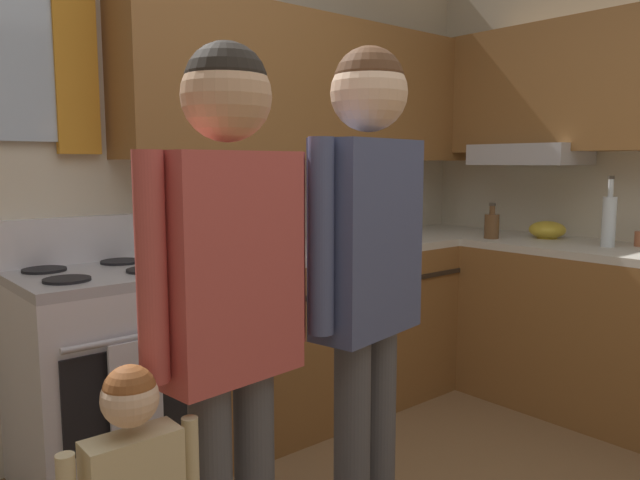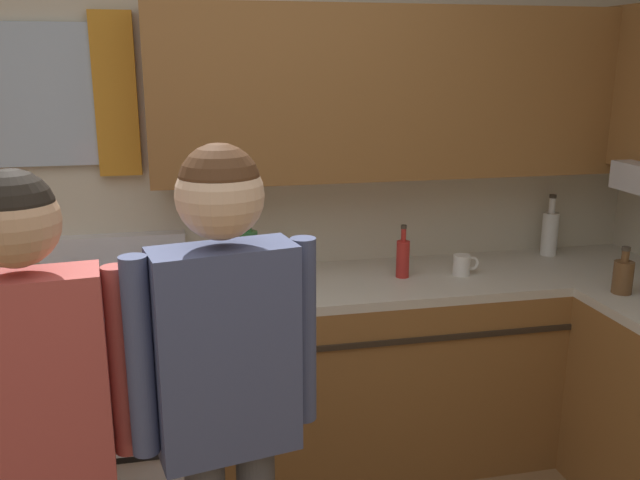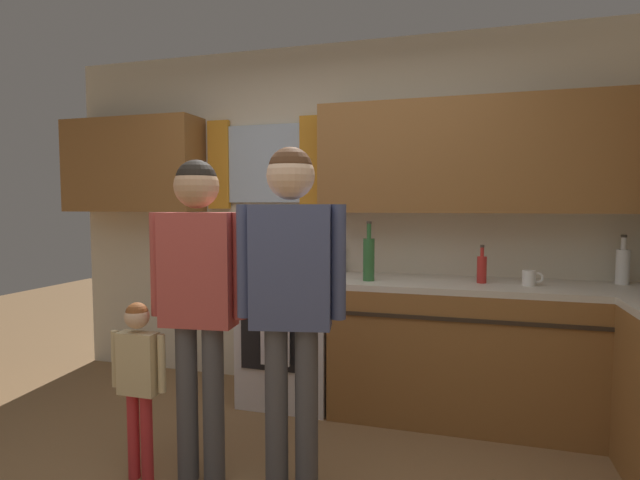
{
  "view_description": "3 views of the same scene",
  "coord_description": "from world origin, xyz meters",
  "px_view_note": "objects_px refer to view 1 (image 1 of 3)",
  "views": [
    {
      "loc": [
        -1.18,
        -0.89,
        1.34
      ],
      "look_at": [
        0.25,
        0.78,
        1.06
      ],
      "focal_mm": 34.33,
      "sensor_mm": 36.0,
      "label": 1
    },
    {
      "loc": [
        0.0,
        -1.28,
        1.86
      ],
      "look_at": [
        0.44,
        0.73,
        1.31
      ],
      "focal_mm": 38.0,
      "sensor_mm": 36.0,
      "label": 2
    },
    {
      "loc": [
        0.88,
        -1.77,
        1.4
      ],
      "look_at": [
        0.12,
        0.83,
        1.21
      ],
      "focal_mm": 27.75,
      "sensor_mm": 36.0,
      "label": 3
    }
  ],
  "objects_px": {
    "bottle_milk_white": "(412,211)",
    "bottle_squat_brown": "(492,225)",
    "bottle_wine_green": "(231,226)",
    "mixing_bowl": "(547,230)",
    "adult_in_plaid": "(367,258)",
    "stove_oven": "(101,374)",
    "adult_holding_child": "(230,290)",
    "bottle_sauce_red": "(335,227)",
    "mug_ceramic_white": "(375,232)",
    "bottle_tall_clear": "(609,220)"
  },
  "relations": [
    {
      "from": "bottle_milk_white",
      "to": "bottle_squat_brown",
      "type": "relative_size",
      "value": 1.53
    },
    {
      "from": "bottle_wine_green",
      "to": "mixing_bowl",
      "type": "relative_size",
      "value": 1.93
    },
    {
      "from": "bottle_milk_white",
      "to": "bottle_wine_green",
      "type": "distance_m",
      "value": 1.6
    },
    {
      "from": "adult_in_plaid",
      "to": "bottle_milk_white",
      "type": "bearing_deg",
      "value": 37.54
    },
    {
      "from": "stove_oven",
      "to": "adult_holding_child",
      "type": "distance_m",
      "value": 1.28
    },
    {
      "from": "bottle_sauce_red",
      "to": "bottle_wine_green",
      "type": "relative_size",
      "value": 0.62
    },
    {
      "from": "mug_ceramic_white",
      "to": "bottle_wine_green",
      "type": "bearing_deg",
      "value": -175.37
    },
    {
      "from": "bottle_tall_clear",
      "to": "mixing_bowl",
      "type": "relative_size",
      "value": 1.8
    },
    {
      "from": "bottle_tall_clear",
      "to": "adult_holding_child",
      "type": "height_order",
      "value": "adult_holding_child"
    },
    {
      "from": "adult_holding_child",
      "to": "bottle_sauce_red",
      "type": "bearing_deg",
      "value": 39.89
    },
    {
      "from": "bottle_tall_clear",
      "to": "adult_in_plaid",
      "type": "xyz_separation_m",
      "value": [
        -1.89,
        -0.14,
        0.01
      ]
    },
    {
      "from": "bottle_tall_clear",
      "to": "mug_ceramic_white",
      "type": "distance_m",
      "value": 1.22
    },
    {
      "from": "stove_oven",
      "to": "adult_holding_child",
      "type": "bearing_deg",
      "value": -94.43
    },
    {
      "from": "stove_oven",
      "to": "mixing_bowl",
      "type": "relative_size",
      "value": 5.38
    },
    {
      "from": "bottle_sauce_red",
      "to": "mixing_bowl",
      "type": "relative_size",
      "value": 1.2
    },
    {
      "from": "bottle_milk_white",
      "to": "bottle_squat_brown",
      "type": "xyz_separation_m",
      "value": [
        -0.01,
        -0.61,
        -0.04
      ]
    },
    {
      "from": "adult_holding_child",
      "to": "mug_ceramic_white",
      "type": "bearing_deg",
      "value": 34.08
    },
    {
      "from": "mixing_bowl",
      "to": "stove_oven",
      "type": "bearing_deg",
      "value": 165.36
    },
    {
      "from": "adult_holding_child",
      "to": "bottle_milk_white",
      "type": "bearing_deg",
      "value": 31.13
    },
    {
      "from": "bottle_tall_clear",
      "to": "mixing_bowl",
      "type": "xyz_separation_m",
      "value": [
        0.09,
        0.39,
        -0.09
      ]
    },
    {
      "from": "stove_oven",
      "to": "adult_holding_child",
      "type": "height_order",
      "value": "adult_holding_child"
    },
    {
      "from": "bottle_tall_clear",
      "to": "adult_in_plaid",
      "type": "bearing_deg",
      "value": -175.81
    },
    {
      "from": "bottle_wine_green",
      "to": "mixing_bowl",
      "type": "xyz_separation_m",
      "value": [
        1.81,
        -0.51,
        -0.1
      ]
    },
    {
      "from": "bottle_wine_green",
      "to": "adult_holding_child",
      "type": "relative_size",
      "value": 0.24
    },
    {
      "from": "bottle_sauce_red",
      "to": "bottle_squat_brown",
      "type": "distance_m",
      "value": 0.94
    },
    {
      "from": "bottle_milk_white",
      "to": "adult_holding_child",
      "type": "relative_size",
      "value": 0.19
    },
    {
      "from": "stove_oven",
      "to": "bottle_milk_white",
      "type": "distance_m",
      "value": 2.22
    },
    {
      "from": "bottle_sauce_red",
      "to": "adult_in_plaid",
      "type": "distance_m",
      "value": 1.45
    },
    {
      "from": "bottle_sauce_red",
      "to": "adult_in_plaid",
      "type": "xyz_separation_m",
      "value": [
        -0.89,
        -1.14,
        0.06
      ]
    },
    {
      "from": "stove_oven",
      "to": "bottle_wine_green",
      "type": "height_order",
      "value": "bottle_wine_green"
    },
    {
      "from": "bottle_milk_white",
      "to": "bottle_wine_green",
      "type": "height_order",
      "value": "bottle_wine_green"
    },
    {
      "from": "mug_ceramic_white",
      "to": "mixing_bowl",
      "type": "xyz_separation_m",
      "value": [
        0.81,
        -0.59,
        -0.0
      ]
    },
    {
      "from": "bottle_sauce_red",
      "to": "mug_ceramic_white",
      "type": "height_order",
      "value": "bottle_sauce_red"
    },
    {
      "from": "stove_oven",
      "to": "bottle_milk_white",
      "type": "bearing_deg",
      "value": 5.06
    },
    {
      "from": "bottle_milk_white",
      "to": "stove_oven",
      "type": "bearing_deg",
      "value": -174.94
    },
    {
      "from": "bottle_sauce_red",
      "to": "adult_in_plaid",
      "type": "height_order",
      "value": "adult_in_plaid"
    },
    {
      "from": "bottle_squat_brown",
      "to": "mixing_bowl",
      "type": "bearing_deg",
      "value": -39.44
    },
    {
      "from": "mixing_bowl",
      "to": "adult_in_plaid",
      "type": "distance_m",
      "value": 2.06
    },
    {
      "from": "mug_ceramic_white",
      "to": "adult_in_plaid",
      "type": "height_order",
      "value": "adult_in_plaid"
    },
    {
      "from": "mixing_bowl",
      "to": "adult_holding_child",
      "type": "xyz_separation_m",
      "value": [
        -2.47,
        -0.53,
        0.07
      ]
    },
    {
      "from": "bottle_tall_clear",
      "to": "bottle_sauce_red",
      "type": "bearing_deg",
      "value": 135.01
    },
    {
      "from": "stove_oven",
      "to": "bottle_sauce_red",
      "type": "distance_m",
      "value": 1.39
    },
    {
      "from": "bottle_wine_green",
      "to": "bottle_milk_white",
      "type": "bearing_deg",
      "value": 10.97
    },
    {
      "from": "bottle_wine_green",
      "to": "bottle_tall_clear",
      "type": "bearing_deg",
      "value": -27.53
    },
    {
      "from": "bottle_sauce_red",
      "to": "adult_holding_child",
      "type": "bearing_deg",
      "value": -140.11
    },
    {
      "from": "bottle_tall_clear",
      "to": "adult_in_plaid",
      "type": "distance_m",
      "value": 1.9
    },
    {
      "from": "bottle_tall_clear",
      "to": "bottle_wine_green",
      "type": "relative_size",
      "value": 0.93
    },
    {
      "from": "stove_oven",
      "to": "adult_in_plaid",
      "type": "distance_m",
      "value": 1.35
    },
    {
      "from": "bottle_tall_clear",
      "to": "mixing_bowl",
      "type": "distance_m",
      "value": 0.41
    },
    {
      "from": "bottle_tall_clear",
      "to": "bottle_squat_brown",
      "type": "xyz_separation_m",
      "value": [
        -0.16,
        0.59,
        -0.06
      ]
    }
  ]
}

